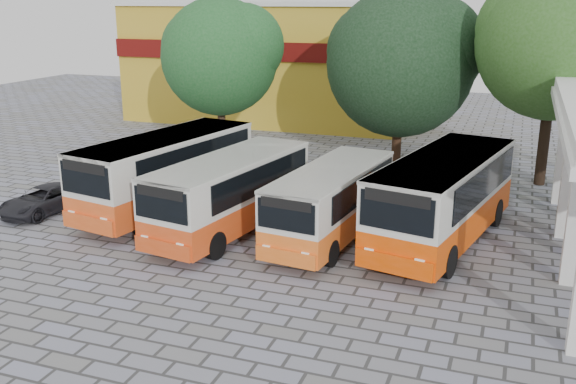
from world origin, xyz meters
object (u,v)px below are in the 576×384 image
at_px(bus_far_left, 167,168).
at_px(bus_centre_left, 231,190).
at_px(parked_car, 44,200).
at_px(bus_centre_right, 332,199).
at_px(bus_far_right, 444,194).

xyz_separation_m(bus_far_left, bus_centre_left, (3.53, -1.43, -0.16)).
bearing_deg(bus_centre_left, parked_car, -166.52).
bearing_deg(parked_car, bus_centre_left, 11.65).
height_order(bus_centre_right, bus_far_right, bus_far_right).
distance_m(bus_centre_right, bus_far_right, 3.96).
distance_m(bus_far_left, bus_far_right, 11.10).
distance_m(bus_far_left, parked_car, 5.21).
bearing_deg(parked_car, bus_far_left, 31.01).
distance_m(bus_far_left, bus_centre_left, 3.81).
bearing_deg(bus_centre_left, bus_far_left, 167.34).
xyz_separation_m(bus_far_left, bus_far_right, (11.10, 0.05, 0.02)).
xyz_separation_m(bus_centre_right, parked_car, (-11.90, -1.11, -0.99)).
height_order(bus_far_left, bus_centre_left, bus_far_left).
bearing_deg(bus_far_left, bus_centre_left, -11.77).
bearing_deg(bus_centre_left, bus_centre_right, 17.24).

